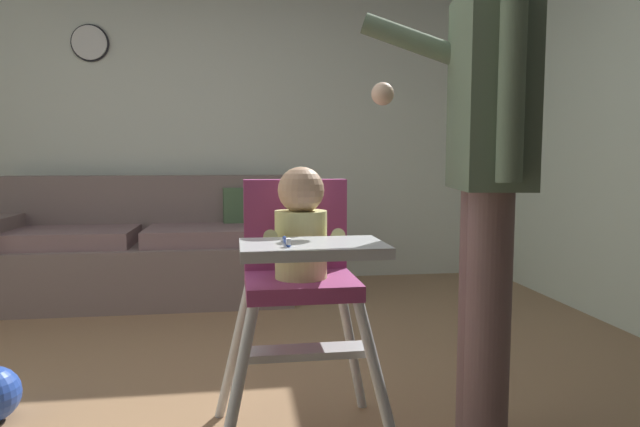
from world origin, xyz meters
The scene contains 5 objects.
wall_far centered at (0.00, 2.49, 1.28)m, with size 5.50×0.06×2.57m, color silver.
couch centered at (-0.50, 1.97, 0.33)m, with size 2.07×0.86×0.86m.
high_chair centered at (0.37, -0.28, 0.66)m, with size 0.62×0.73×0.96m.
adult_standing centered at (0.95, -0.40, 0.96)m, with size 0.51×0.56×1.69m.
wall_clock centered at (-0.94, 2.44, 1.86)m, with size 0.28×0.04×0.28m.
Camera 1 is at (0.18, -2.09, 0.98)m, focal length 31.31 mm.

